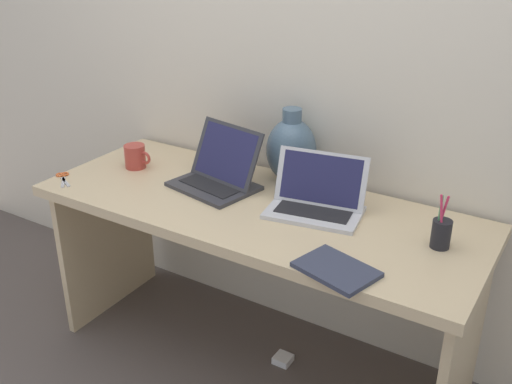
{
  "coord_description": "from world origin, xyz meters",
  "views": [
    {
      "loc": [
        1.03,
        -1.67,
        1.68
      ],
      "look_at": [
        0.0,
        0.0,
        0.77
      ],
      "focal_mm": 41.97,
      "sensor_mm": 36.0,
      "label": 1
    }
  ],
  "objects_px": {
    "coffee_mug": "(135,156)",
    "scissors": "(63,177)",
    "notebook_stack": "(336,269)",
    "pen_cup": "(441,233)",
    "laptop_right": "(317,197)",
    "power_brick": "(283,359)",
    "laptop_left": "(220,171)",
    "green_vase": "(291,149)"
  },
  "relations": [
    {
      "from": "laptop_left",
      "to": "notebook_stack",
      "type": "height_order",
      "value": "laptop_left"
    },
    {
      "from": "laptop_left",
      "to": "power_brick",
      "type": "distance_m",
      "value": 0.83
    },
    {
      "from": "laptop_left",
      "to": "laptop_right",
      "type": "relative_size",
      "value": 0.98
    },
    {
      "from": "laptop_right",
      "to": "power_brick",
      "type": "height_order",
      "value": "laptop_right"
    },
    {
      "from": "laptop_right",
      "to": "notebook_stack",
      "type": "xyz_separation_m",
      "value": [
        0.23,
        -0.33,
        -0.05
      ]
    },
    {
      "from": "pen_cup",
      "to": "laptop_left",
      "type": "bearing_deg",
      "value": 178.18
    },
    {
      "from": "laptop_right",
      "to": "scissors",
      "type": "height_order",
      "value": "laptop_right"
    },
    {
      "from": "laptop_left",
      "to": "pen_cup",
      "type": "distance_m",
      "value": 0.87
    },
    {
      "from": "coffee_mug",
      "to": "laptop_left",
      "type": "bearing_deg",
      "value": 4.88
    },
    {
      "from": "green_vase",
      "to": "scissors",
      "type": "bearing_deg",
      "value": -149.6
    },
    {
      "from": "notebook_stack",
      "to": "coffee_mug",
      "type": "relative_size",
      "value": 1.81
    },
    {
      "from": "laptop_right",
      "to": "scissors",
      "type": "relative_size",
      "value": 2.65
    },
    {
      "from": "laptop_right",
      "to": "laptop_left",
      "type": "bearing_deg",
      "value": 179.99
    },
    {
      "from": "laptop_left",
      "to": "coffee_mug",
      "type": "xyz_separation_m",
      "value": [
        -0.4,
        -0.03,
        -0.01
      ]
    },
    {
      "from": "laptop_right",
      "to": "notebook_stack",
      "type": "height_order",
      "value": "laptop_right"
    },
    {
      "from": "coffee_mug",
      "to": "green_vase",
      "type": "bearing_deg",
      "value": 20.11
    },
    {
      "from": "laptop_left",
      "to": "scissors",
      "type": "bearing_deg",
      "value": -154.76
    },
    {
      "from": "coffee_mug",
      "to": "scissors",
      "type": "relative_size",
      "value": 0.93
    },
    {
      "from": "laptop_right",
      "to": "coffee_mug",
      "type": "relative_size",
      "value": 2.85
    },
    {
      "from": "green_vase",
      "to": "laptop_right",
      "type": "bearing_deg",
      "value": -42.03
    },
    {
      "from": "coffee_mug",
      "to": "pen_cup",
      "type": "xyz_separation_m",
      "value": [
        1.27,
        0.01,
        0.0
      ]
    },
    {
      "from": "green_vase",
      "to": "pen_cup",
      "type": "xyz_separation_m",
      "value": [
        0.66,
        -0.22,
        -0.08
      ]
    },
    {
      "from": "green_vase",
      "to": "power_brick",
      "type": "xyz_separation_m",
      "value": [
        0.1,
        -0.22,
        -0.84
      ]
    },
    {
      "from": "coffee_mug",
      "to": "scissors",
      "type": "bearing_deg",
      "value": -126.49
    },
    {
      "from": "coffee_mug",
      "to": "scissors",
      "type": "height_order",
      "value": "coffee_mug"
    },
    {
      "from": "power_brick",
      "to": "green_vase",
      "type": "bearing_deg",
      "value": 115.46
    },
    {
      "from": "laptop_left",
      "to": "coffee_mug",
      "type": "height_order",
      "value": "laptop_left"
    },
    {
      "from": "coffee_mug",
      "to": "power_brick",
      "type": "relative_size",
      "value": 1.81
    },
    {
      "from": "laptop_right",
      "to": "green_vase",
      "type": "xyz_separation_m",
      "value": [
        -0.21,
        0.19,
        0.08
      ]
    },
    {
      "from": "green_vase",
      "to": "power_brick",
      "type": "relative_size",
      "value": 4.22
    },
    {
      "from": "laptop_right",
      "to": "pen_cup",
      "type": "relative_size",
      "value": 1.95
    },
    {
      "from": "power_brick",
      "to": "scissors",
      "type": "bearing_deg",
      "value": -164.55
    },
    {
      "from": "notebook_stack",
      "to": "power_brick",
      "type": "xyz_separation_m",
      "value": [
        -0.34,
        0.31,
        -0.71
      ]
    },
    {
      "from": "coffee_mug",
      "to": "pen_cup",
      "type": "bearing_deg",
      "value": 0.3
    },
    {
      "from": "notebook_stack",
      "to": "coffee_mug",
      "type": "bearing_deg",
      "value": 164.16
    },
    {
      "from": "notebook_stack",
      "to": "pen_cup",
      "type": "xyz_separation_m",
      "value": [
        0.22,
        0.31,
        0.04
      ]
    },
    {
      "from": "notebook_stack",
      "to": "pen_cup",
      "type": "bearing_deg",
      "value": 54.59
    },
    {
      "from": "pen_cup",
      "to": "notebook_stack",
      "type": "bearing_deg",
      "value": -125.41
    },
    {
      "from": "notebook_stack",
      "to": "coffee_mug",
      "type": "xyz_separation_m",
      "value": [
        -1.06,
        0.3,
        0.04
      ]
    },
    {
      "from": "power_brick",
      "to": "laptop_left",
      "type": "bearing_deg",
      "value": 175.15
    },
    {
      "from": "laptop_left",
      "to": "pen_cup",
      "type": "height_order",
      "value": "laptop_left"
    },
    {
      "from": "laptop_right",
      "to": "green_vase",
      "type": "distance_m",
      "value": 0.29
    }
  ]
}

